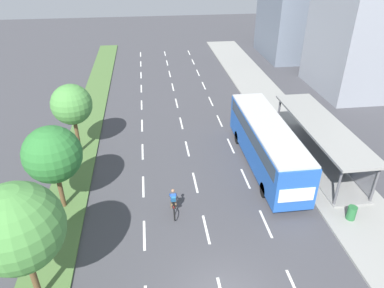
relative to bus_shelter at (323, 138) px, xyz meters
name	(u,v)px	position (x,y,z in m)	size (l,w,h in m)	color
median_strip	(89,119)	(-17.83, 9.27, -1.81)	(2.60, 52.00, 0.12)	#4C7038
sidewalk_right	(274,109)	(-0.28, 9.27, -1.79)	(4.50, 52.00, 0.15)	gray
lane_divider_left	(142,125)	(-13.03, 7.48, -1.86)	(0.14, 47.42, 0.01)	white
lane_divider_center	(181,123)	(-9.53, 7.48, -1.86)	(0.14, 47.42, 0.01)	white
lane_divider_right	(220,121)	(-6.03, 7.48, -1.86)	(0.14, 47.42, 0.01)	white
bus_shelter	(323,138)	(0.00, 0.00, 0.00)	(2.90, 11.25, 2.86)	gray
bus	(267,141)	(-4.28, -0.09, 0.20)	(2.54, 11.29, 3.37)	#2356B2
cyclist	(173,203)	(-11.24, -4.44, -1.08)	(0.46, 1.82, 1.71)	black
median_tree_nearest	(18,228)	(-17.78, -9.50, 2.50)	(3.75, 3.75, 6.13)	brown
median_tree_second	(53,155)	(-17.86, -3.00, 1.93)	(3.31, 3.31, 5.34)	brown
median_tree_third	(72,105)	(-17.80, 3.50, 2.15)	(2.93, 2.93, 5.38)	brown
trash_bin	(352,213)	(-1.08, -6.43, -1.29)	(0.52, 0.52, 0.85)	#286B38
building_mid_right	(300,0)	(8.40, 26.74, 5.51)	(8.61, 9.86, 14.76)	slate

